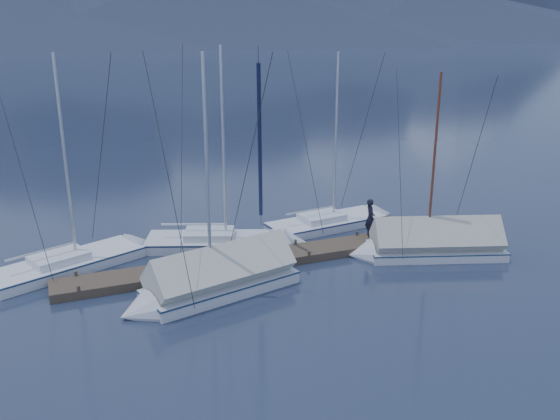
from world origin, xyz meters
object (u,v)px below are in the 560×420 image
at_px(sailboat_open_right, 341,222).
at_px(person, 370,218).
at_px(sailboat_open_mid, 238,243).
at_px(sailboat_covered_far, 208,284).
at_px(sailboat_covered_near, 424,246).
at_px(sailboat_open_left, 88,260).

distance_m(sailboat_open_right, person, 2.90).
relative_size(sailboat_open_mid, person, 5.52).
xyz_separation_m(sailboat_covered_far, person, (8.10, 2.49, 0.74)).
height_order(sailboat_covered_far, person, sailboat_covered_far).
distance_m(sailboat_covered_near, sailboat_covered_far, 9.48).
distance_m(sailboat_open_mid, person, 5.97).
bearing_deg(person, sailboat_covered_far, 123.46).
distance_m(sailboat_open_left, sailboat_covered_far, 6.06).
relative_size(sailboat_open_left, person, 5.41).
height_order(sailboat_open_left, sailboat_open_right, sailboat_open_left).
distance_m(sailboat_open_mid, sailboat_covered_far, 4.92).
relative_size(sailboat_open_left, sailboat_covered_far, 0.98).
bearing_deg(sailboat_covered_far, person, 17.09).
relative_size(sailboat_open_left, sailboat_open_mid, 0.98).
distance_m(sailboat_open_left, sailboat_open_right, 11.92).
bearing_deg(sailboat_covered_far, sailboat_open_mid, 59.67).
relative_size(sailboat_open_mid, sailboat_open_right, 1.05).
relative_size(sailboat_covered_far, person, 5.50).
bearing_deg(sailboat_open_left, person, -10.62).
xyz_separation_m(sailboat_open_right, person, (-0.02, -2.70, 1.04)).
relative_size(sailboat_covered_near, sailboat_covered_far, 0.90).
bearing_deg(sailboat_covered_near, sailboat_open_right, 105.59).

